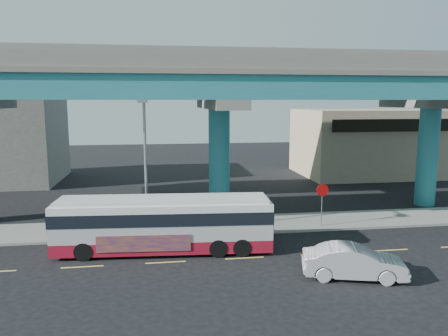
{
  "coord_description": "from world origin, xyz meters",
  "views": [
    {
      "loc": [
        -4.21,
        -21.2,
        7.97
      ],
      "look_at": [
        -0.41,
        4.0,
        4.01
      ],
      "focal_mm": 35.0,
      "sensor_mm": 36.0,
      "label": 1
    }
  ],
  "objects": [
    {
      "name": "ground",
      "position": [
        0.0,
        0.0,
        0.0
      ],
      "size": [
        120.0,
        120.0,
        0.0
      ],
      "primitive_type": "plane",
      "color": "black",
      "rests_on": "ground"
    },
    {
      "name": "viaduct",
      "position": [
        -0.0,
        9.11,
        9.14
      ],
      "size": [
        52.0,
        12.4,
        11.7
      ],
      "color": "#226882",
      "rests_on": "ground"
    },
    {
      "name": "street_lamp",
      "position": [
        -4.98,
        3.43,
        5.37
      ],
      "size": [
        0.5,
        2.61,
        8.06
      ],
      "color": "gray",
      "rests_on": "sidewalk"
    },
    {
      "name": "building_beige",
      "position": [
        18.0,
        22.98,
        3.51
      ],
      "size": [
        14.0,
        10.23,
        7.0
      ],
      "color": "tan",
      "rests_on": "ground"
    },
    {
      "name": "lane_markings",
      "position": [
        -0.0,
        -0.3,
        0.01
      ],
      "size": [
        58.0,
        0.12,
        0.01
      ],
      "color": "#D8C64C",
      "rests_on": "ground"
    },
    {
      "name": "sedan",
      "position": [
        4.39,
        -3.49,
        0.75
      ],
      "size": [
        3.97,
        5.4,
        1.51
      ],
      "primitive_type": "imported",
      "rotation": [
        0.0,
        0.0,
        1.3
      ],
      "color": "#ADACB1",
      "rests_on": "ground"
    },
    {
      "name": "sidewalk",
      "position": [
        0.0,
        5.5,
        0.07
      ],
      "size": [
        70.0,
        4.0,
        0.15
      ],
      "primitive_type": "cube",
      "color": "gray",
      "rests_on": "ground"
    },
    {
      "name": "transit_bus",
      "position": [
        -4.02,
        1.34,
        1.6
      ],
      "size": [
        11.52,
        3.3,
        2.92
      ],
      "rotation": [
        0.0,
        0.0,
        -0.08
      ],
      "color": "maroon",
      "rests_on": "ground"
    },
    {
      "name": "stop_sign",
      "position": [
        5.82,
        4.18,
        2.11
      ],
      "size": [
        0.81,
        0.08,
        2.71
      ],
      "rotation": [
        0.0,
        0.0,
        -0.37
      ],
      "color": "gray",
      "rests_on": "sidewalk"
    }
  ]
}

